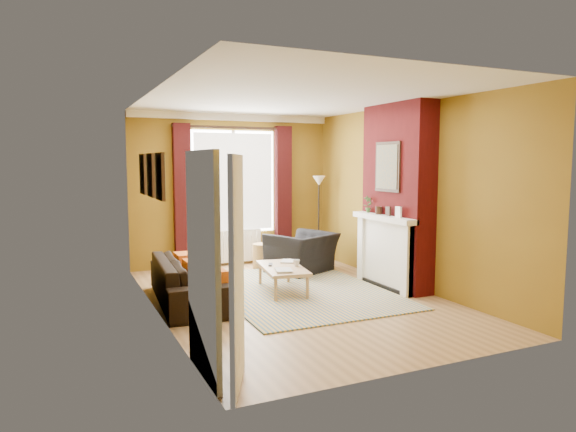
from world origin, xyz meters
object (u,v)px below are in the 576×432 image
object	(u,v)px
coffee_table	(282,269)
floor_lamp	(319,194)
sofa	(189,280)
wicker_stool	(263,256)
armchair	(302,253)

from	to	relation	value
coffee_table	floor_lamp	size ratio (longest dim) A/B	0.74
sofa	wicker_stool	size ratio (longest dim) A/B	4.43
armchair	floor_lamp	xyz separation A→B (m)	(0.71, 0.72, 0.96)
wicker_stool	floor_lamp	bearing A→B (deg)	4.90
sofa	coffee_table	world-z (taller)	sofa
sofa	armchair	bearing A→B (deg)	-60.51
wicker_stool	armchair	bearing A→B (deg)	-51.17
armchair	coffee_table	world-z (taller)	armchair
wicker_stool	floor_lamp	xyz separation A→B (m)	(1.20, 0.10, 1.08)
sofa	floor_lamp	xyz separation A→B (m)	(2.96, 1.79, 1.00)
sofa	wicker_stool	bearing A→B (deg)	-42.20
coffee_table	wicker_stool	world-z (taller)	wicker_stool
coffee_table	wicker_stool	distance (m)	1.75
coffee_table	wicker_stool	bearing A→B (deg)	87.56
sofa	coffee_table	distance (m)	1.40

